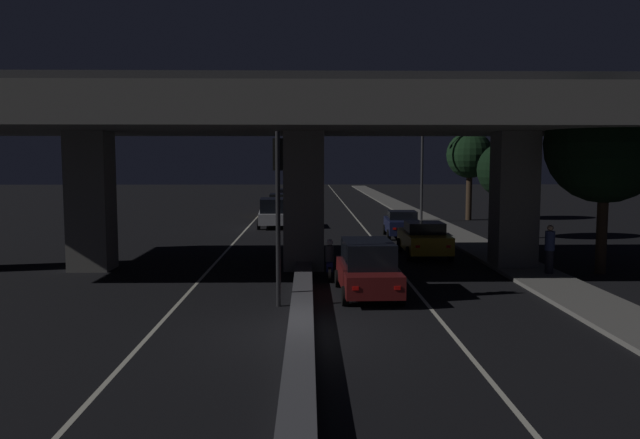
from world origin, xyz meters
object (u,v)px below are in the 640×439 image
street_lamp (418,152)px  pedestrian_on_sidewalk (550,249)px  car_dark_blue_third (402,224)px  motorcycle_blue_filtering_near (330,262)px  car_dark_red_third_oncoming (285,198)px  car_taxi_yellow_second_oncoming (280,204)px  traffic_light_left_of_median (278,188)px  car_dark_red_lead (368,268)px  car_white_lead_oncoming (273,212)px  car_taxi_yellow_second (424,239)px

street_lamp → pedestrian_on_sidewalk: size_ratio=4.60×
car_dark_blue_third → motorcycle_blue_filtering_near: (-4.54, -12.47, -0.14)m
motorcycle_blue_filtering_near → pedestrian_on_sidewalk: bearing=-86.1°
car_dark_blue_third → car_dark_red_third_oncoming: car_dark_red_third_oncoming is taller
street_lamp → car_taxi_yellow_second_oncoming: 12.20m
street_lamp → car_dark_blue_third: street_lamp is taller
traffic_light_left_of_median → car_dark_blue_third: size_ratio=1.27×
car_dark_red_lead → car_dark_blue_third: bearing=-14.1°
motorcycle_blue_filtering_near → car_white_lead_oncoming: bearing=11.9°
car_taxi_yellow_second_oncoming → car_dark_red_lead: bearing=7.0°
car_dark_blue_third → car_white_lead_oncoming: car_white_lead_oncoming is taller
car_dark_red_lead → pedestrian_on_sidewalk: bearing=-68.0°
car_dark_red_lead → car_taxi_yellow_second_oncoming: car_dark_red_lead is taller
car_taxi_yellow_second_oncoming → car_dark_blue_third: bearing=26.4°
car_taxi_yellow_second → traffic_light_left_of_median: bearing=147.7°
car_taxi_yellow_second_oncoming → car_dark_red_third_oncoming: size_ratio=1.04×
street_lamp → car_dark_blue_third: 10.36m
traffic_light_left_of_median → pedestrian_on_sidewalk: traffic_light_left_of_median is taller
pedestrian_on_sidewalk → traffic_light_left_of_median: bearing=-155.8°
street_lamp → car_white_lead_oncoming: 11.46m
street_lamp → car_taxi_yellow_second: bearing=-98.8°
car_dark_red_lead → motorcycle_blue_filtering_near: bearing=20.0°
street_lamp → motorcycle_blue_filtering_near: size_ratio=4.49×
car_taxi_yellow_second_oncoming → pedestrian_on_sidewalk: 29.21m
car_taxi_yellow_second → car_taxi_yellow_second_oncoming: size_ratio=1.01×
street_lamp → car_dark_blue_third: bearing=-105.0°
car_taxi_yellow_second → car_dark_blue_third: (0.05, 7.07, -0.04)m
traffic_light_left_of_median → street_lamp: (8.67, 25.82, 1.43)m
car_dark_red_lead → street_lamp: bearing=-15.0°
car_taxi_yellow_second_oncoming → motorcycle_blue_filtering_near: size_ratio=2.33×
car_white_lead_oncoming → car_dark_blue_third: bearing=51.5°
car_white_lead_oncoming → car_taxi_yellow_second: bearing=28.4°
traffic_light_left_of_median → motorcycle_blue_filtering_near: (1.68, 4.19, -2.92)m
traffic_light_left_of_median → car_taxi_yellow_second: (6.17, 9.59, -2.74)m
car_dark_blue_third → car_taxi_yellow_second_oncoming: size_ratio=0.94×
street_lamp → car_dark_red_third_oncoming: size_ratio=2.01×
traffic_light_left_of_median → car_taxi_yellow_second: bearing=57.2°
car_dark_blue_third → pedestrian_on_sidewalk: (3.71, -12.21, 0.29)m
traffic_light_left_of_median → car_dark_blue_third: bearing=69.5°
car_white_lead_oncoming → car_dark_red_third_oncoming: 17.85m
motorcycle_blue_filtering_near → pedestrian_on_sidewalk: pedestrian_on_sidewalk is taller
motorcycle_blue_filtering_near → car_dark_red_lead: bearing=-156.3°
car_taxi_yellow_second_oncoming → pedestrian_on_sidewalk: (11.34, -26.92, 0.16)m
pedestrian_on_sidewalk → car_taxi_yellow_second_oncoming: bearing=112.8°
pedestrian_on_sidewalk → car_white_lead_oncoming: bearing=122.7°
car_dark_blue_third → car_taxi_yellow_second_oncoming: car_taxi_yellow_second_oncoming is taller
car_dark_red_lead → car_taxi_yellow_second: size_ratio=0.98×
car_dark_red_third_oncoming → motorcycle_blue_filtering_near: size_ratio=2.23×
street_lamp → car_taxi_yellow_second: street_lamp is taller
car_white_lead_oncoming → car_dark_red_third_oncoming: (0.16, 17.85, -0.10)m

